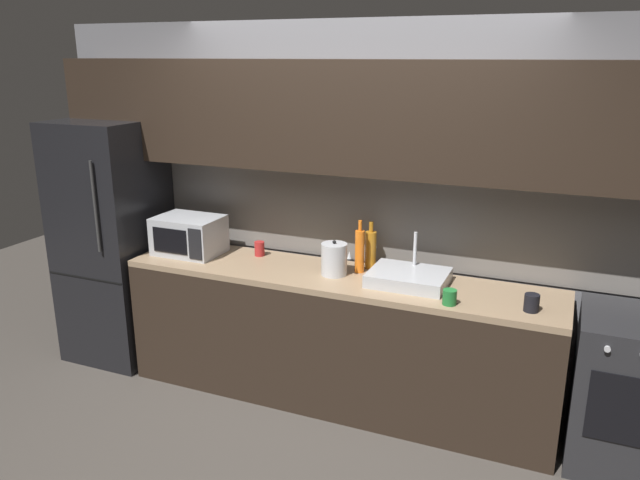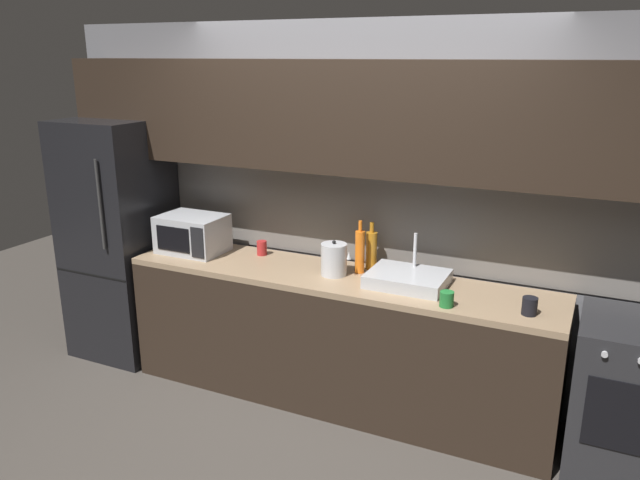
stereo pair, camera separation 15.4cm
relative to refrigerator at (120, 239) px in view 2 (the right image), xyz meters
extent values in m
plane|color=#3D3833|center=(1.82, -0.90, -0.91)|extent=(10.00, 10.00, 0.00)
cube|color=slate|center=(1.82, 0.40, 0.34)|extent=(4.63, 0.10, 2.50)
cube|color=slate|center=(1.82, 0.35, 0.29)|extent=(4.63, 0.01, 0.60)
cube|color=black|center=(1.82, 0.18, 0.99)|extent=(4.26, 0.34, 0.70)
cube|color=black|center=(1.82, 0.00, -0.48)|extent=(2.89, 0.60, 0.86)
cube|color=#8C7256|center=(1.82, 0.00, -0.03)|extent=(2.89, 0.60, 0.04)
cube|color=black|center=(0.00, 0.00, 0.00)|extent=(0.68, 0.66, 1.83)
cube|color=black|center=(0.00, -0.33, -0.18)|extent=(0.67, 0.00, 0.01)
cylinder|color=#333333|center=(0.19, -0.35, 0.37)|extent=(0.02, 0.02, 0.64)
cube|color=#232326|center=(3.61, 0.00, -0.46)|extent=(0.60, 0.60, 0.90)
cube|color=black|center=(3.61, -0.30, -0.42)|extent=(0.45, 0.01, 0.40)
cylinder|color=#B2B2B7|center=(3.44, -0.31, -0.08)|extent=(0.03, 0.02, 0.03)
cube|color=#A8AAAF|center=(0.68, 0.02, 0.12)|extent=(0.46, 0.34, 0.27)
cube|color=black|center=(0.64, -0.15, 0.12)|extent=(0.28, 0.01, 0.18)
cube|color=black|center=(0.85, -0.15, 0.12)|extent=(0.10, 0.01, 0.22)
cube|color=#ADAFB5|center=(2.30, 0.03, 0.03)|extent=(0.48, 0.38, 0.08)
cylinder|color=silver|center=(2.30, 0.16, 0.18)|extent=(0.02, 0.02, 0.22)
cylinder|color=#B7BABF|center=(1.81, 0.00, 0.09)|extent=(0.17, 0.17, 0.21)
sphere|color=black|center=(1.81, 0.00, 0.21)|extent=(0.02, 0.02, 0.02)
cone|color=#B7BABF|center=(1.91, 0.00, 0.13)|extent=(0.03, 0.03, 0.05)
cylinder|color=orange|center=(1.94, 0.12, 0.13)|extent=(0.06, 0.06, 0.28)
cylinder|color=orange|center=(1.94, 0.12, 0.30)|extent=(0.02, 0.02, 0.07)
cylinder|color=#B27019|center=(1.98, 0.22, 0.11)|extent=(0.07, 0.07, 0.25)
cylinder|color=#B27019|center=(1.98, 0.22, 0.27)|extent=(0.03, 0.03, 0.07)
cylinder|color=#A82323|center=(1.17, 0.16, 0.04)|extent=(0.07, 0.07, 0.10)
cylinder|color=black|center=(3.04, -0.13, 0.04)|extent=(0.08, 0.08, 0.10)
cylinder|color=#1E6B2D|center=(2.60, -0.21, 0.03)|extent=(0.08, 0.08, 0.09)
camera|label=1|loc=(3.20, -3.53, 1.36)|focal=34.65mm
camera|label=2|loc=(3.34, -3.46, 1.36)|focal=34.65mm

